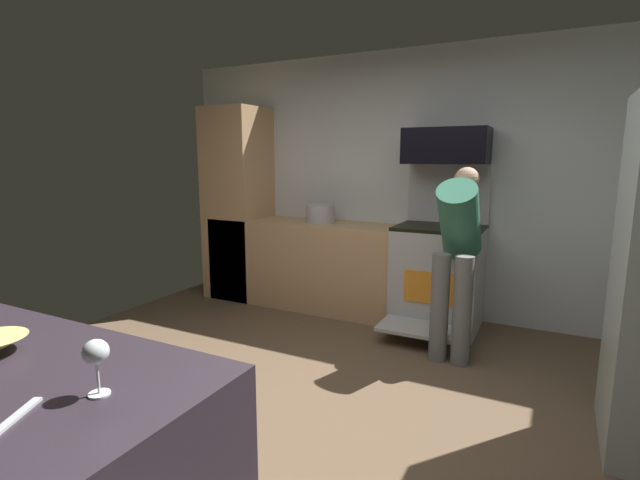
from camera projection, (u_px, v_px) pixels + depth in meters
ground_plane at (298, 419)px, 2.83m from camera, size 5.20×4.80×0.02m
wall_back at (413, 184)px, 4.65m from camera, size 5.20×0.12×2.60m
lower_cabinet_run at (317, 265)px, 4.89m from camera, size 2.40×0.60×0.90m
cabinet_column at (238, 204)px, 5.23m from camera, size 0.60×0.60×2.10m
oven_range at (438, 273)px, 4.29m from camera, size 0.76×1.03×1.51m
microwave at (446, 146)px, 4.18m from camera, size 0.74×0.38×0.32m
person_cook at (457, 247)px, 3.57m from camera, size 0.31×0.62×1.49m
wine_glass_mid at (96, 355)px, 1.28m from camera, size 0.07×0.07×0.16m
knife_chef at (5, 426)px, 1.14m from camera, size 0.14×0.25×0.01m
stock_pot at (320, 214)px, 4.78m from camera, size 0.30×0.30×0.19m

